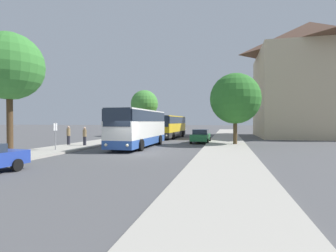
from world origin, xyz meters
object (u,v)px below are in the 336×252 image
object	(u,v)px
bus_middle	(170,126)
pedestrian_waiting_near	(68,135)
tree_right_near	(235,99)
pedestrian_waiting_far	(85,136)
tree_left_near	(144,104)
parked_car_right_near	(201,136)
bus_front	(139,127)
tree_left_far	(9,67)
bus_stop_sign	(55,133)

from	to	relation	value
bus_middle	pedestrian_waiting_near	bearing A→B (deg)	-114.22
pedestrian_waiting_near	tree_right_near	distance (m)	17.24
bus_middle	pedestrian_waiting_far	size ratio (longest dim) A/B	6.36
bus_middle	tree_left_near	distance (m)	7.34
bus_middle	pedestrian_waiting_far	world-z (taller)	bus_middle
bus_middle	parked_car_right_near	size ratio (longest dim) A/B	2.57
bus_middle	pedestrian_waiting_near	distance (m)	16.46
pedestrian_waiting_near	pedestrian_waiting_far	distance (m)	2.02
tree_right_near	parked_car_right_near	bearing A→B (deg)	149.16
bus_front	bus_middle	xyz separation A→B (m)	(-0.01, 14.23, -0.14)
bus_front	tree_left_far	bearing A→B (deg)	-125.17
pedestrian_waiting_near	pedestrian_waiting_far	xyz separation A→B (m)	(1.99, -0.35, -0.05)
pedestrian_waiting_near	bus_front	bearing A→B (deg)	160.21
bus_front	pedestrian_waiting_near	bearing A→B (deg)	-175.80
bus_front	pedestrian_waiting_far	world-z (taller)	bus_front
bus_front	bus_stop_sign	bearing A→B (deg)	-136.42
bus_stop_sign	pedestrian_waiting_far	bearing A→B (deg)	88.09
parked_car_right_near	tree_left_far	distance (m)	19.58
bus_front	pedestrian_waiting_near	size ratio (longest dim) A/B	5.79
bus_stop_sign	pedestrian_waiting_near	xyz separation A→B (m)	(-1.85, 4.59, -0.44)
parked_car_right_near	pedestrian_waiting_near	size ratio (longest dim) A/B	2.36
parked_car_right_near	pedestrian_waiting_near	xyz separation A→B (m)	(-12.52, -6.62, 0.29)
parked_car_right_near	tree_right_near	xyz separation A→B (m)	(3.74, -2.23, 3.99)
bus_stop_sign	tree_left_far	distance (m)	5.99
bus_front	tree_right_near	distance (m)	10.25
bus_middle	tree_left_near	size ratio (longest dim) A/B	1.50
parked_car_right_near	bus_middle	bearing A→B (deg)	-55.61
bus_front	bus_stop_sign	xyz separation A→B (m)	(-5.36, -5.15, -0.35)
tree_left_far	tree_right_near	bearing A→B (deg)	39.78
pedestrian_waiting_far	tree_right_near	world-z (taller)	tree_right_near
bus_middle	tree_left_far	xyz separation A→B (m)	(-6.17, -23.08, 4.44)
tree_left_near	pedestrian_waiting_near	bearing A→B (deg)	-96.18
pedestrian_waiting_far	bus_front	bearing A→B (deg)	-105.33
pedestrian_waiting_far	tree_left_far	distance (m)	9.50
tree_left_far	parked_car_right_near	bearing A→B (deg)	52.40
tree_left_near	bus_middle	bearing A→B (deg)	-35.11
bus_front	tree_left_far	size ratio (longest dim) A/B	1.29
bus_front	pedestrian_waiting_near	xyz separation A→B (m)	(-7.21, -0.56, -0.79)
bus_front	pedestrian_waiting_far	xyz separation A→B (m)	(-5.22, -0.92, -0.84)
pedestrian_waiting_far	tree_right_near	bearing A→B (deg)	-96.88
tree_right_near	bus_front	bearing A→B (deg)	-157.06
tree_right_near	bus_stop_sign	bearing A→B (deg)	-148.08
pedestrian_waiting_far	pedestrian_waiting_near	bearing A→B (deg)	54.61
bus_stop_sign	pedestrian_waiting_far	distance (m)	4.26
bus_front	pedestrian_waiting_near	world-z (taller)	bus_front
bus_middle	tree_right_near	size ratio (longest dim) A/B	1.56
parked_car_right_near	tree_right_near	world-z (taller)	tree_right_near
parked_car_right_near	pedestrian_waiting_near	bearing A→B (deg)	29.22
tree_left_far	tree_right_near	size ratio (longest dim) A/B	1.15
bus_middle	pedestrian_waiting_far	bearing A→B (deg)	-107.25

